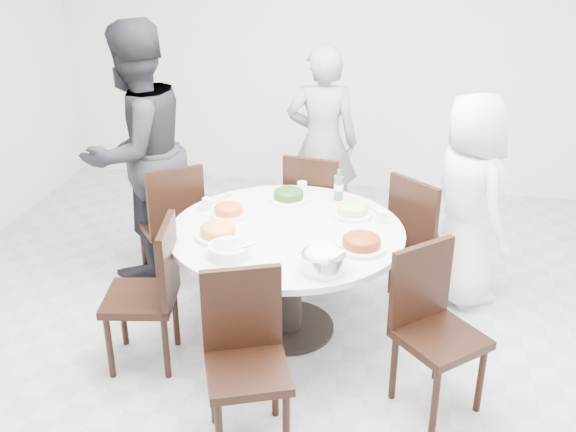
% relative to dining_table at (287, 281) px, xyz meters
% --- Properties ---
extents(floor, '(6.00, 6.00, 0.01)m').
position_rel_dining_table_xyz_m(floor, '(0.23, -0.30, -0.38)').
color(floor, '#B0B0B5').
rests_on(floor, ground).
extents(wall_back, '(6.00, 0.01, 2.80)m').
position_rel_dining_table_xyz_m(wall_back, '(0.23, 2.70, 1.02)').
color(wall_back, white).
rests_on(wall_back, ground).
extents(dining_table, '(1.50, 1.50, 0.75)m').
position_rel_dining_table_xyz_m(dining_table, '(0.00, 0.00, 0.00)').
color(dining_table, silver).
rests_on(dining_table, floor).
extents(chair_ne, '(0.59, 0.59, 0.95)m').
position_rel_dining_table_xyz_m(chair_ne, '(0.91, 0.62, 0.10)').
color(chair_ne, black).
rests_on(chair_ne, floor).
extents(chair_n, '(0.48, 0.48, 0.95)m').
position_rel_dining_table_xyz_m(chair_n, '(0.06, 0.98, 0.10)').
color(chair_n, black).
rests_on(chair_n, floor).
extents(chair_nw, '(0.59, 0.59, 0.95)m').
position_rel_dining_table_xyz_m(chair_nw, '(-0.99, 0.55, 0.10)').
color(chair_nw, black).
rests_on(chair_nw, floor).
extents(chair_sw, '(0.48, 0.48, 0.95)m').
position_rel_dining_table_xyz_m(chair_sw, '(-0.81, -0.50, 0.10)').
color(chair_sw, black).
rests_on(chair_sw, floor).
extents(chair_s, '(0.54, 0.54, 0.95)m').
position_rel_dining_table_xyz_m(chair_s, '(-0.01, -1.07, 0.10)').
color(chair_s, black).
rests_on(chair_s, floor).
extents(chair_se, '(0.59, 0.59, 0.95)m').
position_rel_dining_table_xyz_m(chair_se, '(0.97, -0.60, 0.10)').
color(chair_se, black).
rests_on(chair_se, floor).
extents(diner_right, '(0.79, 0.88, 1.52)m').
position_rel_dining_table_xyz_m(diner_right, '(1.16, 0.65, 0.39)').
color(diner_right, silver).
rests_on(diner_right, floor).
extents(diner_middle, '(0.63, 0.44, 1.64)m').
position_rel_dining_table_xyz_m(diner_middle, '(0.03, 1.54, 0.44)').
color(diner_middle, black).
rests_on(diner_middle, floor).
extents(diner_left, '(1.07, 1.16, 1.92)m').
position_rel_dining_table_xyz_m(diner_left, '(-1.25, 0.67, 0.59)').
color(diner_left, black).
rests_on(diner_left, floor).
extents(dish_greens, '(0.27, 0.27, 0.07)m').
position_rel_dining_table_xyz_m(dish_greens, '(-0.07, 0.45, 0.41)').
color(dish_greens, white).
rests_on(dish_greens, dining_table).
extents(dish_pale, '(0.26, 0.26, 0.07)m').
position_rel_dining_table_xyz_m(dish_pale, '(0.39, 0.28, 0.41)').
color(dish_pale, white).
rests_on(dish_pale, dining_table).
extents(dish_orange, '(0.24, 0.24, 0.07)m').
position_rel_dining_table_xyz_m(dish_orange, '(-0.41, 0.13, 0.41)').
color(dish_orange, white).
rests_on(dish_orange, dining_table).
extents(dish_redbrown, '(0.30, 0.30, 0.07)m').
position_rel_dining_table_xyz_m(dish_redbrown, '(0.49, -0.19, 0.41)').
color(dish_redbrown, white).
rests_on(dish_redbrown, dining_table).
extents(dish_tofu, '(0.28, 0.28, 0.07)m').
position_rel_dining_table_xyz_m(dish_tofu, '(-0.40, -0.19, 0.41)').
color(dish_tofu, white).
rests_on(dish_tofu, dining_table).
extents(rice_bowl, '(0.25, 0.25, 0.11)m').
position_rel_dining_table_xyz_m(rice_bowl, '(0.30, -0.49, 0.43)').
color(rice_bowl, silver).
rests_on(rice_bowl, dining_table).
extents(soup_bowl, '(0.24, 0.24, 0.07)m').
position_rel_dining_table_xyz_m(soup_bowl, '(-0.27, -0.42, 0.41)').
color(soup_bowl, white).
rests_on(soup_bowl, dining_table).
extents(beverage_bottle, '(0.06, 0.06, 0.22)m').
position_rel_dining_table_xyz_m(beverage_bottle, '(0.27, 0.54, 0.49)').
color(beverage_bottle, '#2D7040').
rests_on(beverage_bottle, dining_table).
extents(tea_cups, '(0.07, 0.07, 0.08)m').
position_rel_dining_table_xyz_m(tea_cups, '(0.00, 0.64, 0.42)').
color(tea_cups, white).
rests_on(tea_cups, dining_table).
extents(chopsticks, '(0.24, 0.04, 0.01)m').
position_rel_dining_table_xyz_m(chopsticks, '(0.03, 0.67, 0.38)').
color(chopsticks, tan).
rests_on(chopsticks, dining_table).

